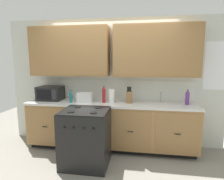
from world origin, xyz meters
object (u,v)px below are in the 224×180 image
microwave (50,93)px  bottle_red (104,95)px  stove_range (86,137)px  knife_block (129,97)px  toaster (85,97)px  bottle_violet (187,97)px  bottle_teal (71,96)px  paper_towel_roll (112,96)px

microwave → bottle_red: 1.14m
stove_range → knife_block: bearing=44.9°
knife_block → bottle_red: bearing=-172.7°
toaster → bottle_violet: (1.91, 0.08, 0.04)m
microwave → toaster: size_ratio=1.71×
knife_block → bottle_teal: knife_block is taller
knife_block → bottle_red: 0.49m
knife_block → bottle_red: size_ratio=0.98×
microwave → paper_towel_roll: (1.28, -0.06, -0.01)m
toaster → microwave: bearing=171.5°
stove_range → paper_towel_roll: paper_towel_roll is taller
toaster → bottle_violet: bearing=2.3°
microwave → bottle_violet: bearing=-0.8°
bottle_teal → knife_block: bearing=7.5°
toaster → knife_block: knife_block is taller
toaster → bottle_teal: bearing=-167.4°
toaster → knife_block: size_ratio=0.90×
toaster → knife_block: bearing=6.0°
bottle_red → microwave: bearing=175.6°
paper_towel_roll → bottle_teal: (-0.77, -0.11, -0.01)m
knife_block → microwave: bearing=179.1°
bottle_teal → stove_range: bearing=-50.2°
knife_block → paper_towel_roll: 0.34m
bottle_violet → bottle_red: bearing=-178.1°
bottle_violet → bottle_teal: (-2.17, -0.14, -0.02)m
bottle_violet → knife_block: bearing=179.4°
microwave → bottle_violet: (2.67, -0.04, -0.00)m
bottle_red → toaster: bearing=-175.8°
stove_range → knife_block: size_ratio=3.06×
toaster → bottle_red: bottle_red is taller
bottle_red → bottle_teal: size_ratio=1.29×
stove_range → paper_towel_roll: 0.93m
knife_block → bottle_violet: bearing=-0.6°
stove_range → bottle_teal: size_ratio=3.89×
microwave → knife_block: bearing=-0.9°
paper_towel_roll → bottle_violet: size_ratio=0.93×
paper_towel_roll → bottle_teal: bearing=-171.7°
microwave → bottle_red: bearing=-4.4°
toaster → bottle_red: (0.37, 0.03, 0.06)m
stove_range → bottle_teal: (-0.44, 0.52, 0.58)m
stove_range → bottle_red: 0.89m
bottle_red → bottle_violet: bottle_red is taller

